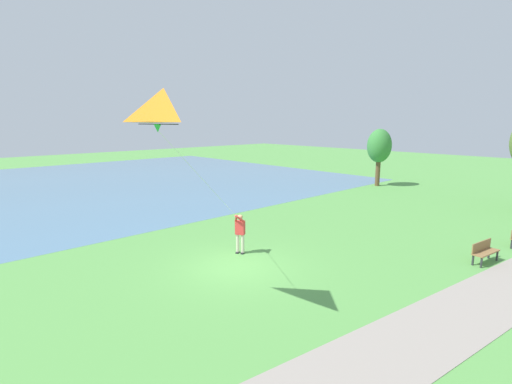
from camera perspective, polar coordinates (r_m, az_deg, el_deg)
The scene contains 7 objects.
ground_plane at distance 15.19m, azimuth -2.98°, elevation -11.28°, with size 120.00×120.00×0.00m, color #569947.
lake_water at distance 38.32m, azimuth -22.69°, elevation 1.32°, with size 36.00×44.00×0.01m, color teal.
walkway_path at distance 12.89m, azimuth 27.57°, elevation -16.71°, with size 2.40×32.00×0.02m, color gray.
person_kite_flyer at distance 16.33m, azimuth -2.45°, elevation -5.81°, with size 0.51×0.62×1.83m.
flying_kite at distance 10.67m, azimuth -13.74°, elevation 11.95°, with size 3.44×4.96×4.77m.
park_bench_near_walkway at distance 18.03m, azimuth 31.29°, elevation -7.57°, with size 0.65×1.55×0.88m.
tree_treeline_center at distance 35.02m, azimuth 18.18°, elevation 6.57°, with size 2.05×2.25×5.04m.
Camera 1 is at (10.81, -9.05, 5.67)m, focal length 26.40 mm.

